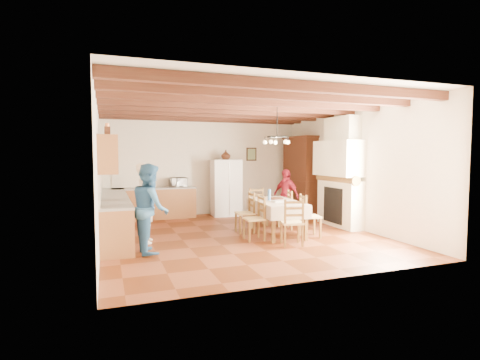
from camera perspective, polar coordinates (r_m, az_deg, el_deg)
name	(u,v)px	position (r m, az deg, el deg)	size (l,w,h in m)	color
floor	(240,236)	(8.63, 0.05, -8.52)	(6.00, 6.50, 0.02)	#50220C
ceiling	(240,102)	(8.50, 0.06, 11.76)	(6.00, 6.50, 0.02)	silver
wall_back	(204,166)	(11.55, -5.48, 2.19)	(6.00, 0.02, 3.00)	#EFE1C8
wall_front	(318,179)	(5.49, 11.75, 0.14)	(6.00, 0.02, 3.00)	#EFE1C8
wall_left	(98,172)	(7.93, -20.85, 1.13)	(0.02, 6.50, 3.00)	#EFE1C8
wall_right	(352,168)	(9.87, 16.71, 1.73)	(0.02, 6.50, 3.00)	#EFE1C8
ceiling_beams	(240,107)	(8.49, 0.06, 11.09)	(6.00, 6.30, 0.16)	#3A180F
lower_cabinets_left	(114,216)	(9.09, -18.62, -5.28)	(0.60, 4.30, 0.86)	brown
lower_cabinets_back	(155,204)	(11.04, -12.86, -3.55)	(2.30, 0.60, 0.86)	brown
countertop_left	(114,197)	(9.03, -18.68, -2.45)	(0.62, 4.30, 0.04)	gray
countertop_back	(155,188)	(10.99, -12.90, -1.22)	(2.34, 0.62, 0.04)	gray
backsplash_left	(100,183)	(9.00, -20.54, -0.47)	(0.03, 4.30, 0.60)	beige
backsplash_back	(153,176)	(11.25, -13.10, 0.53)	(2.30, 0.03, 0.60)	beige
upper_cabinets	(107,154)	(8.97, -19.62, 3.70)	(0.35, 4.20, 0.70)	brown
fireplace	(338,172)	(9.87, 14.66, 1.19)	(0.56, 1.60, 2.80)	beige
wall_picture	(251,154)	(12.00, 1.75, 3.94)	(0.34, 0.03, 0.42)	black
refrigerator	(226,188)	(11.30, -2.17, -1.17)	(0.84, 0.69, 1.69)	white
hutch	(301,176)	(11.57, 9.24, 0.65)	(0.55, 1.32, 2.39)	#391910
dining_table	(277,204)	(8.70, 5.59, -3.71)	(1.05, 1.85, 0.78)	beige
chandelier	(277,137)	(8.63, 5.66, 6.56)	(0.47, 0.47, 0.03)	black
chair_left_near	(254,218)	(8.12, 2.17, -5.80)	(0.42, 0.40, 0.96)	brown
chair_left_far	(245,212)	(8.87, 0.75, -4.96)	(0.42, 0.40, 0.96)	brown
chair_right_near	(310,216)	(8.56, 10.66, -5.35)	(0.42, 0.40, 0.96)	brown
chair_right_far	(297,210)	(9.42, 8.62, -4.48)	(0.42, 0.40, 0.96)	brown
chair_end_near	(292,222)	(7.74, 7.92, -6.32)	(0.42, 0.40, 0.96)	brown
chair_end_far	(258,207)	(9.79, 2.83, -4.11)	(0.42, 0.40, 0.96)	brown
person_man	(146,203)	(8.07, -14.10, -3.38)	(0.61, 0.40, 1.68)	white
person_woman_blue	(150,208)	(7.25, -13.53, -4.18)	(0.82, 0.64, 1.69)	#2F6398
person_woman_red	(286,195)	(10.36, 6.99, -2.33)	(0.85, 0.35, 1.45)	#A71C30
microwave	(178,182)	(11.09, -9.39, -0.33)	(0.48, 0.33, 0.27)	silver
fridge_vase	(226,155)	(11.26, -2.18, 3.85)	(0.28, 0.28, 0.29)	#391910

